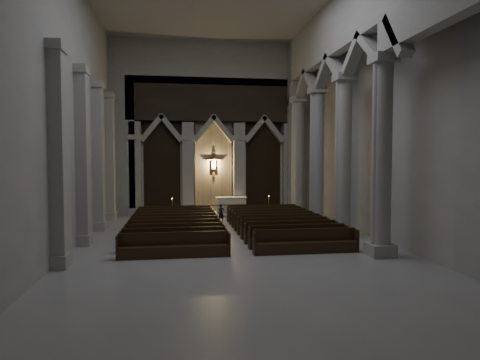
{
  "coord_description": "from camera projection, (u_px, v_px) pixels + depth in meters",
  "views": [
    {
      "loc": [
        -2.57,
        -18.5,
        3.95
      ],
      "look_at": [
        0.61,
        3.0,
        2.82
      ],
      "focal_mm": 32.0,
      "sensor_mm": 36.0,
      "label": 1
    }
  ],
  "objects": [
    {
      "name": "worshipper",
      "position": [
        221.0,
        213.0,
        26.05
      ],
      "size": [
        0.47,
        0.37,
        1.12
      ],
      "primitive_type": "imported",
      "rotation": [
        0.0,
        0.0,
        0.29
      ],
      "color": "black",
      "rests_on": "ground"
    },
    {
      "name": "candle_stand_left",
      "position": [
        172.0,
        212.0,
        28.07
      ],
      "size": [
        0.22,
        0.22,
        1.3
      ],
      "color": "#A78F33",
      "rests_on": "ground"
    },
    {
      "name": "altar_rail",
      "position": [
        218.0,
        209.0,
        27.42
      ],
      "size": [
        4.87,
        0.09,
        0.96
      ],
      "color": "black",
      "rests_on": "ground"
    },
    {
      "name": "sanctuary_wall",
      "position": [
        214.0,
        120.0,
        29.91
      ],
      "size": [
        14.0,
        0.77,
        12.0
      ],
      "color": "#A9A79E",
      "rests_on": "ground"
    },
    {
      "name": "sanctuary_step",
      "position": [
        215.0,
        214.0,
        29.33
      ],
      "size": [
        8.5,
        2.6,
        0.15
      ],
      "primitive_type": "cube",
      "color": "#A9A79E",
      "rests_on": "ground"
    },
    {
      "name": "left_pilasters",
      "position": [
        92.0,
        159.0,
        21.12
      ],
      "size": [
        0.6,
        13.0,
        8.03
      ],
      "color": "#A9A79E",
      "rests_on": "ground"
    },
    {
      "name": "altar",
      "position": [
        231.0,
        205.0,
        29.56
      ],
      "size": [
        2.14,
        0.86,
        1.08
      ],
      "color": "beige",
      "rests_on": "sanctuary_step"
    },
    {
      "name": "room",
      "position": [
        236.0,
        73.0,
        18.46
      ],
      "size": [
        24.0,
        24.1,
        12.0
      ],
      "color": "#9E9C96",
      "rests_on": "ground"
    },
    {
      "name": "right_arcade",
      "position": [
        346.0,
        77.0,
        20.56
      ],
      "size": [
        1.0,
        24.0,
        12.0
      ],
      "color": "#A9A79E",
      "rests_on": "ground"
    },
    {
      "name": "candle_stand_right",
      "position": [
        269.0,
        212.0,
        28.23
      ],
      "size": [
        0.24,
        0.24,
        1.45
      ],
      "color": "#A78F33",
      "rests_on": "ground"
    },
    {
      "name": "pews",
      "position": [
        228.0,
        229.0,
        21.89
      ],
      "size": [
        9.84,
        9.74,
        0.99
      ],
      "color": "black",
      "rests_on": "ground"
    }
  ]
}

